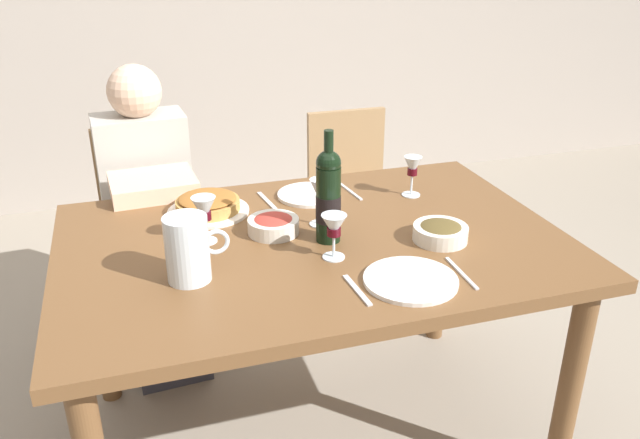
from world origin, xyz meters
TOP-DOWN VIEW (x-y plane):
  - ground_plane at (0.00, 0.00)m, footprint 8.00×8.00m
  - dining_table at (0.00, 0.00)m, footprint 1.50×1.00m
  - wine_bottle at (0.04, -0.02)m, footprint 0.07×0.07m
  - water_pitcher at (-0.38, -0.14)m, footprint 0.17×0.12m
  - baked_tart at (-0.27, 0.29)m, footprint 0.27×0.27m
  - salad_bowl at (-0.10, 0.07)m, footprint 0.16×0.16m
  - olive_bowl at (0.36, -0.12)m, footprint 0.16×0.16m
  - wine_glass_left_diner at (-0.31, 0.07)m, footprint 0.07×0.07m
  - wine_glass_right_diner at (0.05, 0.09)m, footprint 0.06×0.06m
  - wine_glass_centre at (0.02, -0.14)m, footprint 0.07×0.07m
  - wine_glass_spare at (0.42, 0.23)m, footprint 0.06×0.06m
  - dinner_plate_left_setting at (0.08, 0.32)m, footprint 0.22×0.22m
  - dinner_plate_right_setting at (0.17, -0.33)m, footprint 0.25×0.25m
  - fork_left_setting at (-0.07, 0.32)m, footprint 0.03×0.16m
  - knife_left_setting at (0.23, 0.32)m, footprint 0.03×0.18m
  - knife_right_setting at (0.32, -0.33)m, footprint 0.02×0.18m
  - spoon_right_setting at (0.02, -0.33)m, footprint 0.02×0.16m
  - chair_left at (-0.46, 0.91)m, footprint 0.43×0.43m
  - diner_left at (-0.44, 0.68)m, footprint 0.35×0.52m
  - chair_right at (0.45, 0.88)m, footprint 0.40×0.40m

SIDE VIEW (x-z plane):
  - ground_plane at x=0.00m, z-range 0.00..0.00m
  - chair_left at x=-0.46m, z-range 0.06..0.93m
  - chair_right at x=0.45m, z-range 0.06..0.93m
  - diner_left at x=-0.44m, z-range 0.04..1.20m
  - dining_table at x=0.00m, z-range 0.29..1.05m
  - fork_left_setting at x=-0.07m, z-range 0.76..0.76m
  - knife_left_setting at x=0.23m, z-range 0.76..0.76m
  - knife_right_setting at x=0.32m, z-range 0.76..0.76m
  - spoon_right_setting at x=0.02m, z-range 0.76..0.76m
  - dinner_plate_left_setting at x=0.08m, z-range 0.76..0.77m
  - dinner_plate_right_setting at x=0.17m, z-range 0.76..0.77m
  - baked_tart at x=-0.27m, z-range 0.76..0.82m
  - olive_bowl at x=0.36m, z-range 0.76..0.82m
  - salad_bowl at x=-0.10m, z-range 0.76..0.82m
  - water_pitcher at x=-0.38m, z-range 0.75..0.93m
  - wine_glass_centre at x=0.02m, z-range 0.79..0.92m
  - wine_glass_spare at x=0.42m, z-range 0.79..0.93m
  - wine_glass_left_diner at x=-0.31m, z-range 0.79..0.93m
  - wine_glass_right_diner at x=0.05m, z-range 0.79..0.94m
  - wine_bottle at x=0.04m, z-range 0.73..1.07m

